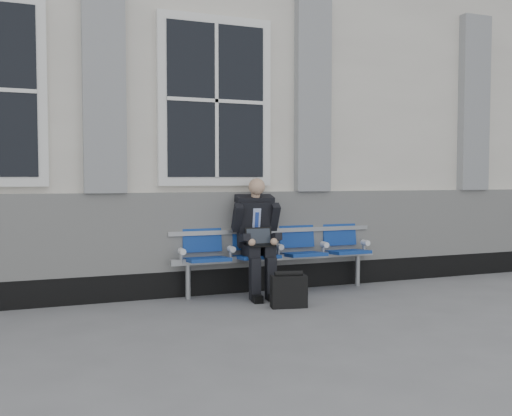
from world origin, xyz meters
name	(u,v)px	position (x,y,z in m)	size (l,w,h in m)	color
ground	(226,327)	(0.00, 0.00, 0.00)	(70.00, 70.00, 0.00)	slate
station_building	(151,119)	(-0.02, 3.47, 2.22)	(14.40, 4.40, 4.49)	silver
bench	(277,246)	(1.08, 1.32, 0.55)	(2.60, 0.47, 0.91)	#9EA0A3
businessman	(257,232)	(0.76, 1.19, 0.74)	(0.55, 0.74, 1.36)	black
briefcase	(289,291)	(0.86, 0.51, 0.18)	(0.40, 0.23, 0.39)	black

